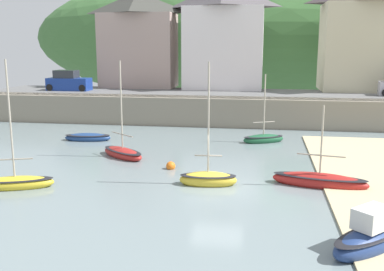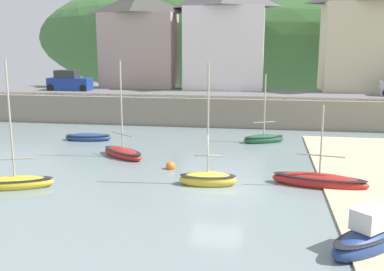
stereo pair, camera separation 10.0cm
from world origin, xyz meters
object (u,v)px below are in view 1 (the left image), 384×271
at_px(waterfront_building_left, 138,39).
at_px(sailboat_blue_trim, 123,153).
at_px(sailboat_far_left, 15,182).
at_px(mooring_buoy, 171,166).
at_px(waterfront_building_right, 368,35).
at_px(dinghy_open_wooden, 208,179).
at_px(sailboat_nearest_shore, 88,137).
at_px(parked_car_near_slipway, 69,82).
at_px(fishing_boat_green, 371,238).
at_px(sailboat_tall_mast, 263,139).
at_px(waterfront_building_centre, 224,35).
at_px(sailboat_white_hull, 319,181).

distance_m(waterfront_building_left, sailboat_blue_trim, 21.78).
distance_m(sailboat_far_left, mooring_buoy, 8.05).
bearing_deg(waterfront_building_right, dinghy_open_wooden, -116.13).
relative_size(sailboat_nearest_shore, parked_car_near_slipway, 0.83).
height_order(sailboat_far_left, sailboat_blue_trim, sailboat_far_left).
bearing_deg(sailboat_blue_trim, sailboat_nearest_shore, 170.72).
bearing_deg(parked_car_near_slipway, fishing_boat_green, -49.40).
bearing_deg(sailboat_tall_mast, dinghy_open_wooden, -129.03).
bearing_deg(sailboat_far_left, sailboat_tall_mast, 27.13).
relative_size(sailboat_far_left, sailboat_blue_trim, 1.05).
distance_m(waterfront_building_centre, parked_car_near_slipway, 16.00).
bearing_deg(dinghy_open_wooden, sailboat_tall_mast, 70.63).
bearing_deg(sailboat_white_hull, dinghy_open_wooden, -162.33).
relative_size(sailboat_blue_trim, mooring_buoy, 11.48).
distance_m(sailboat_tall_mast, sailboat_blue_trim, 10.21).
height_order(sailboat_white_hull, fishing_boat_green, sailboat_white_hull).
relative_size(dinghy_open_wooden, sailboat_nearest_shore, 1.81).
height_order(waterfront_building_left, mooring_buoy, waterfront_building_left).
xyz_separation_m(fishing_boat_green, mooring_buoy, (-8.66, 8.74, -0.25)).
bearing_deg(fishing_boat_green, mooring_buoy, 89.64).
distance_m(fishing_boat_green, parked_car_near_slipway, 34.88).
xyz_separation_m(waterfront_building_left, sailboat_tall_mast, (13.01, -14.44, -7.03)).
relative_size(dinghy_open_wooden, mooring_buoy, 11.79).
height_order(sailboat_far_left, parked_car_near_slipway, sailboat_far_left).
bearing_deg(waterfront_building_left, waterfront_building_right, 0.00).
bearing_deg(dinghy_open_wooden, sailboat_blue_trim, 136.06).
relative_size(waterfront_building_centre, parked_car_near_slipway, 2.53).
xyz_separation_m(waterfront_building_centre, sailboat_tall_mast, (4.14, -14.44, -7.43)).
relative_size(waterfront_building_left, sailboat_tall_mast, 1.95).
bearing_deg(fishing_boat_green, waterfront_building_right, 34.12).
height_order(waterfront_building_left, sailboat_blue_trim, waterfront_building_left).
relative_size(waterfront_building_left, sailboat_nearest_shore, 2.82).
bearing_deg(sailboat_tall_mast, mooring_buoy, -147.38).
xyz_separation_m(dinghy_open_wooden, sailboat_nearest_shore, (-9.84, 9.05, -0.09)).
relative_size(sailboat_tall_mast, mooring_buoy, 9.44).
relative_size(sailboat_blue_trim, parked_car_near_slipway, 1.46).
distance_m(waterfront_building_left, dinghy_open_wooden, 27.80).
bearing_deg(mooring_buoy, waterfront_building_centre, 87.69).
bearing_deg(dinghy_open_wooden, waterfront_building_right, 58.80).
distance_m(sailboat_far_left, fishing_boat_green, 15.89).
bearing_deg(fishing_boat_green, waterfront_building_centre, 58.94).
bearing_deg(sailboat_far_left, sailboat_white_hull, -9.27).
relative_size(waterfront_building_right, sailboat_far_left, 1.67).
bearing_deg(waterfront_building_left, mooring_buoy, -70.35).
bearing_deg(mooring_buoy, sailboat_blue_trim, 147.56).
bearing_deg(sailboat_white_hull, sailboat_nearest_shore, 162.20).
bearing_deg(mooring_buoy, parked_car_near_slipway, 127.74).
height_order(waterfront_building_right, sailboat_tall_mast, waterfront_building_right).
bearing_deg(waterfront_building_left, fishing_boat_green, -61.83).
bearing_deg(sailboat_white_hull, sailboat_far_left, -158.54).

